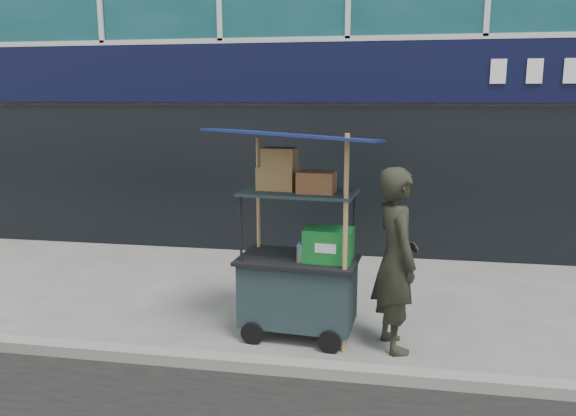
# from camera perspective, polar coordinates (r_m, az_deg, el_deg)

# --- Properties ---
(ground) EXTENTS (80.00, 80.00, 0.00)m
(ground) POSITION_cam_1_polar(r_m,az_deg,el_deg) (5.61, 2.45, -15.65)
(ground) COLOR #63635E
(ground) RESTS_ON ground
(curb) EXTENTS (80.00, 0.18, 0.12)m
(curb) POSITION_cam_1_polar(r_m,az_deg,el_deg) (5.41, 2.16, -16.03)
(curb) COLOR gray
(curb) RESTS_ON ground
(vendor_cart) EXTENTS (1.75, 1.31, 2.25)m
(vendor_cart) POSITION_cam_1_polar(r_m,az_deg,el_deg) (5.97, 1.24, -5.79)
(vendor_cart) COLOR #1A292C
(vendor_cart) RESTS_ON ground
(vendor_man) EXTENTS (0.65, 0.79, 1.87)m
(vendor_man) POSITION_cam_1_polar(r_m,az_deg,el_deg) (5.75, 10.91, -5.17)
(vendor_man) COLOR #26281D
(vendor_man) RESTS_ON ground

